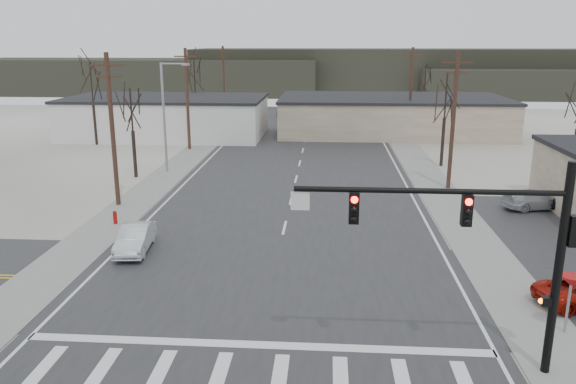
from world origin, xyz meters
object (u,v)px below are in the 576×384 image
Objects in this scene: traffic_signal_mast at (500,239)px; car_parked_silver at (535,200)px; car_far_b at (284,112)px; sedan_crossing at (135,238)px; fire_hydrant at (115,217)px; car_far_a at (321,120)px.

car_parked_silver is at bearing 66.98° from traffic_signal_mast.
car_far_b is 1.03× the size of car_parked_silver.
car_parked_silver is at bearing 15.59° from sedan_crossing.
fire_hydrant is 0.21× the size of sedan_crossing.
car_far_a is at bearing 6.49° from car_parked_silver.
car_far_a is (11.82, 41.80, 0.26)m from fire_hydrant.
fire_hydrant is (-18.09, 14.20, -4.22)m from traffic_signal_mast.
sedan_crossing reaches higher than fire_hydrant.
fire_hydrant is 0.20× the size of car_far_b.
fire_hydrant is at bearing 85.86° from car_parked_silver.
fire_hydrant is at bearing 141.87° from traffic_signal_mast.
traffic_signal_mast reaches higher than sedan_crossing.
car_far_b is at bearing 82.44° from fire_hydrant.
car_far_b is at bearing 80.10° from sedan_crossing.
traffic_signal_mast is 2.09× the size of car_parked_silver.
sedan_crossing is 0.94× the size of car_far_b.
car_far_b reaches higher than car_parked_silver.
fire_hydrant is at bearing -109.85° from car_far_b.
fire_hydrant is at bearing 67.44° from car_far_a.
traffic_signal_mast is 23.39m from fire_hydrant.
traffic_signal_mast is at bearing 142.05° from car_parked_silver.
traffic_signal_mast is 2.18× the size of sedan_crossing.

